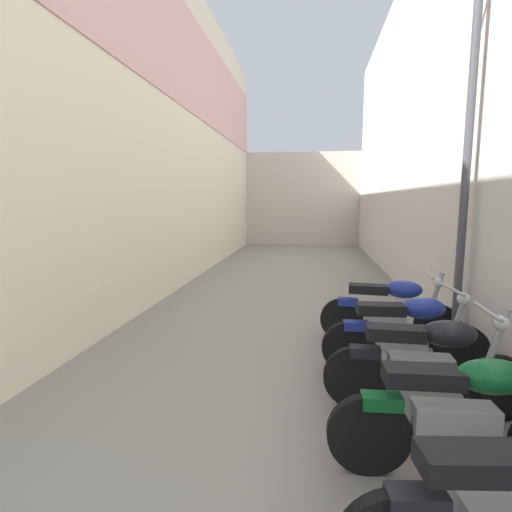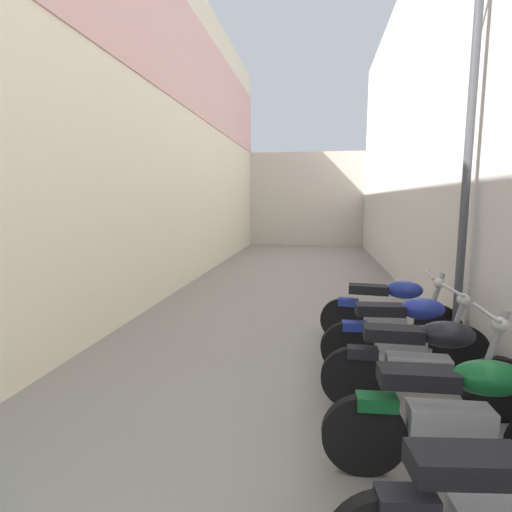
{
  "view_description": "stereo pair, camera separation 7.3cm",
  "coord_description": "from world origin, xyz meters",
  "px_view_note": "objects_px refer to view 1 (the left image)",
  "views": [
    {
      "loc": [
        0.48,
        1.79,
        1.97
      ],
      "look_at": [
        -0.31,
        7.29,
        1.19
      ],
      "focal_mm": 27.71,
      "sensor_mm": 36.0,
      "label": 1
    },
    {
      "loc": [
        0.55,
        1.8,
        1.97
      ],
      "look_at": [
        -0.31,
        7.29,
        1.19
      ],
      "focal_mm": 27.71,
      "sensor_mm": 36.0,
      "label": 2
    }
  ],
  "objects_px": {
    "motorcycle_eighth": "(389,309)",
    "street_lamp": "(460,140)",
    "motorcycle_sixth": "(427,362)",
    "motorcycle_seventh": "(406,332)",
    "motorcycle_fifth": "(463,413)"
  },
  "relations": [
    {
      "from": "motorcycle_eighth",
      "to": "street_lamp",
      "type": "distance_m",
      "value": 2.31
    },
    {
      "from": "motorcycle_sixth",
      "to": "motorcycle_seventh",
      "type": "distance_m",
      "value": 0.84
    },
    {
      "from": "motorcycle_sixth",
      "to": "motorcycle_eighth",
      "type": "distance_m",
      "value": 1.82
    },
    {
      "from": "motorcycle_seventh",
      "to": "street_lamp",
      "type": "height_order",
      "value": "street_lamp"
    },
    {
      "from": "motorcycle_fifth",
      "to": "street_lamp",
      "type": "xyz_separation_m",
      "value": [
        0.7,
        2.52,
        2.2
      ]
    },
    {
      "from": "motorcycle_fifth",
      "to": "motorcycle_eighth",
      "type": "distance_m",
      "value": 2.72
    },
    {
      "from": "motorcycle_sixth",
      "to": "street_lamp",
      "type": "distance_m",
      "value": 2.82
    },
    {
      "from": "motorcycle_sixth",
      "to": "motorcycle_eighth",
      "type": "bearing_deg",
      "value": 90.0
    },
    {
      "from": "motorcycle_seventh",
      "to": "motorcycle_eighth",
      "type": "relative_size",
      "value": 1.0
    },
    {
      "from": "motorcycle_eighth",
      "to": "street_lamp",
      "type": "xyz_separation_m",
      "value": [
        0.7,
        -0.2,
        2.2
      ]
    },
    {
      "from": "motorcycle_sixth",
      "to": "motorcycle_fifth",
      "type": "bearing_deg",
      "value": -90.0
    },
    {
      "from": "motorcycle_fifth",
      "to": "motorcycle_eighth",
      "type": "height_order",
      "value": "same"
    },
    {
      "from": "motorcycle_fifth",
      "to": "street_lamp",
      "type": "bearing_deg",
      "value": 74.48
    },
    {
      "from": "motorcycle_seventh",
      "to": "street_lamp",
      "type": "bearing_deg",
      "value": 48.27
    },
    {
      "from": "motorcycle_eighth",
      "to": "motorcycle_seventh",
      "type": "bearing_deg",
      "value": -90.0
    }
  ]
}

